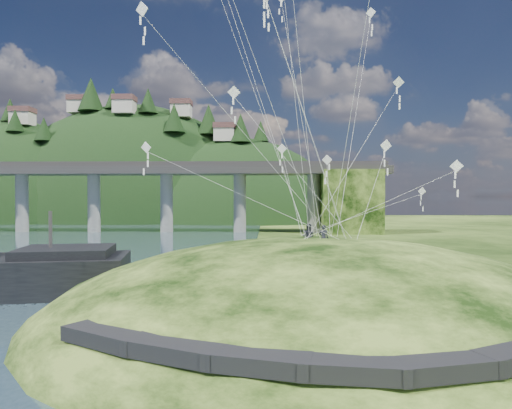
{
  "coord_description": "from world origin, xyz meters",
  "views": [
    {
      "loc": [
        4.78,
        -25.81,
        7.56
      ],
      "look_at": [
        4.0,
        6.0,
        7.0
      ],
      "focal_mm": 32.0,
      "sensor_mm": 36.0,
      "label": 1
    }
  ],
  "objects": [
    {
      "name": "footpath",
      "position": [
        7.46,
        -9.74,
        2.08
      ],
      "size": [
        22.29,
        5.84,
        0.83
      ],
      "color": "black",
      "rests_on": "ground"
    },
    {
      "name": "grass_hill",
      "position": [
        8.0,
        2.0,
        -1.5
      ],
      "size": [
        36.0,
        32.0,
        13.0
      ],
      "color": "black",
      "rests_on": "ground"
    },
    {
      "name": "wooden_dock",
      "position": [
        -2.71,
        4.95,
        0.43
      ],
      "size": [
        13.36,
        7.14,
        0.97
      ],
      "color": "#3E2419",
      "rests_on": "ground"
    },
    {
      "name": "kite_flyers",
      "position": [
        7.69,
        3.13,
        5.8
      ],
      "size": [
        1.68,
        2.0,
        1.67
      ],
      "color": "#252531",
      "rests_on": "ground"
    },
    {
      "name": "kite_swarm",
      "position": [
        6.81,
        3.24,
        17.2
      ],
      "size": [
        20.91,
        15.75,
        20.63
      ],
      "color": "white",
      "rests_on": "ground"
    },
    {
      "name": "ground",
      "position": [
        0.0,
        0.0,
        0.0
      ],
      "size": [
        320.0,
        320.0,
        0.0
      ],
      "primitive_type": "plane",
      "color": "black",
      "rests_on": "ground"
    },
    {
      "name": "bridge",
      "position": [
        -26.46,
        70.07,
        9.7
      ],
      "size": [
        160.0,
        11.0,
        15.0
      ],
      "color": "#2D2B2B",
      "rests_on": "ground"
    },
    {
      "name": "far_ridge",
      "position": [
        -43.58,
        122.17,
        -7.44
      ],
      "size": [
        153.0,
        70.0,
        94.5
      ],
      "color": "black",
      "rests_on": "ground"
    }
  ]
}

